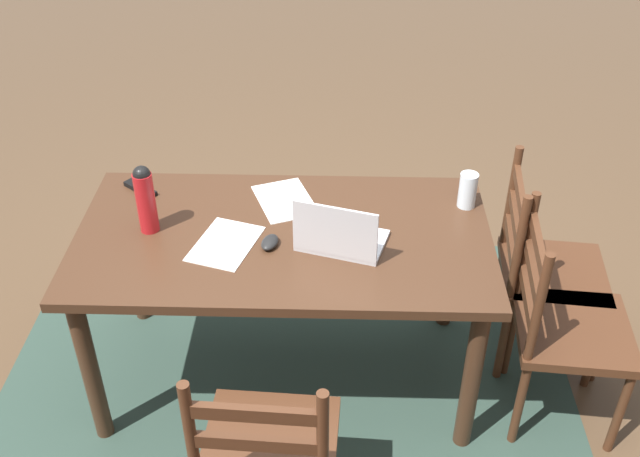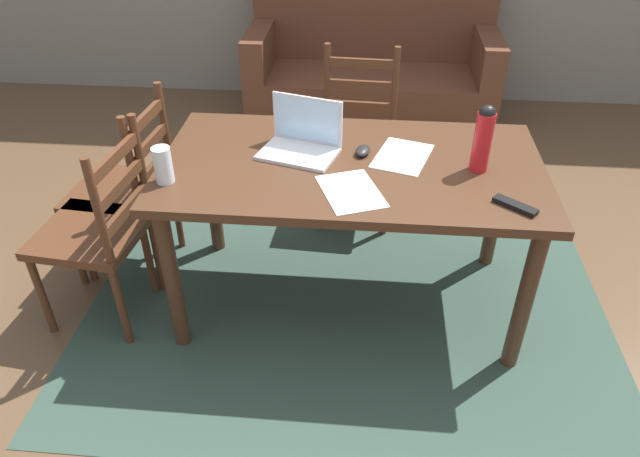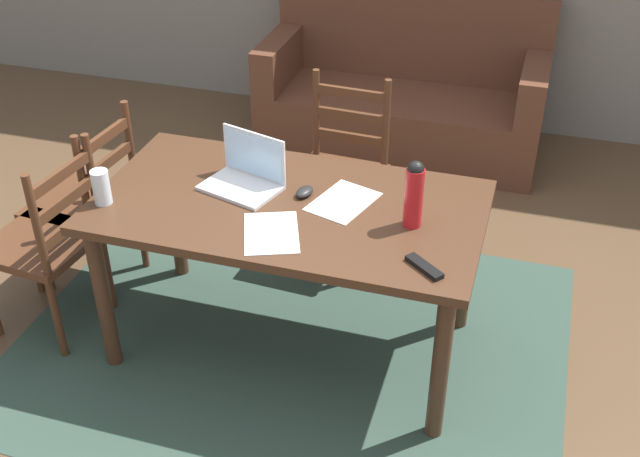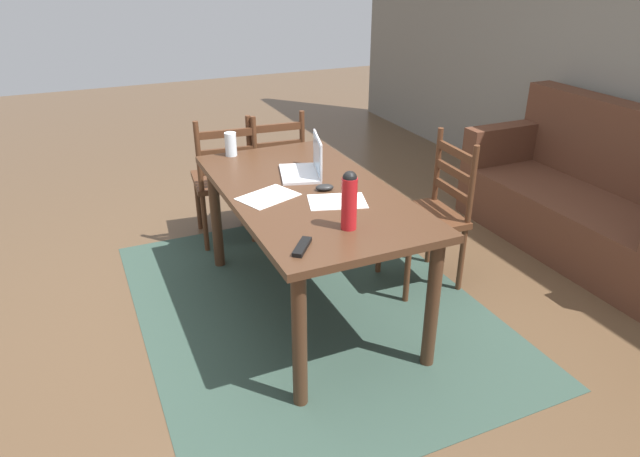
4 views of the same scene
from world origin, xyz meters
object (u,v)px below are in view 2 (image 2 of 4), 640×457
(chair_left_far, at_px, (127,190))
(drinking_glass, at_px, (163,165))
(dining_table, at_px, (351,182))
(laptop, at_px, (302,138))
(chair_left_near, at_px, (99,232))
(couch, at_px, (371,72))
(chair_far_head, at_px, (357,140))
(computer_mouse, at_px, (363,151))
(tv_remote, at_px, (515,206))
(water_bottle, at_px, (483,137))

(chair_left_far, relative_size, drinking_glass, 6.36)
(dining_table, bearing_deg, laptop, 157.67)
(chair_left_near, bearing_deg, couch, 63.56)
(chair_far_head, distance_m, computer_mouse, 0.80)
(couch, bearing_deg, tv_remote, -77.14)
(dining_table, xyz_separation_m, drinking_glass, (-0.73, -0.22, 0.17))
(chair_left_far, xyz_separation_m, chair_left_near, (-0.00, -0.35, 0.00))
(chair_far_head, height_order, water_bottle, water_bottle)
(chair_left_near, distance_m, computer_mouse, 1.21)
(couch, height_order, drinking_glass, couch)
(computer_mouse, bearing_deg, drinking_glass, -144.82)
(dining_table, xyz_separation_m, tv_remote, (0.62, -0.29, 0.11))
(couch, xyz_separation_m, drinking_glass, (-0.80, -2.38, 0.48))
(laptop, bearing_deg, chair_far_head, 72.96)
(dining_table, bearing_deg, water_bottle, -1.67)
(chair_left_far, distance_m, drinking_glass, 0.65)
(couch, xyz_separation_m, computer_mouse, (-0.02, -2.08, 0.43))
(tv_remote, bearing_deg, couch, 51.24)
(couch, distance_m, tv_remote, 2.55)
(chair_left_near, bearing_deg, computer_mouse, 12.70)
(couch, height_order, computer_mouse, couch)
(chair_far_head, distance_m, laptop, 0.83)
(chair_left_near, bearing_deg, drinking_glass, -6.43)
(chair_far_head, height_order, laptop, laptop)
(dining_table, height_order, laptop, laptop)
(chair_far_head, height_order, drinking_glass, chair_far_head)
(water_bottle, distance_m, computer_mouse, 0.50)
(chair_left_far, xyz_separation_m, couch, (1.16, 1.99, -0.11))
(laptop, bearing_deg, chair_left_near, -163.04)
(drinking_glass, bearing_deg, chair_left_near, 173.57)
(chair_left_far, bearing_deg, water_bottle, -6.56)
(chair_left_far, bearing_deg, tv_remote, -15.12)
(chair_left_near, distance_m, laptop, 0.99)
(computer_mouse, bearing_deg, couch, 103.70)
(water_bottle, bearing_deg, chair_far_head, 122.30)
(chair_far_head, distance_m, tv_remote, 1.30)
(drinking_glass, bearing_deg, chair_left_far, 132.86)
(chair_left_near, relative_size, laptop, 2.57)
(chair_left_far, xyz_separation_m, laptop, (0.88, -0.08, 0.36))
(couch, height_order, tv_remote, couch)
(drinking_glass, bearing_deg, couch, 71.42)
(dining_table, xyz_separation_m, water_bottle, (0.52, -0.02, 0.24))
(dining_table, height_order, couch, couch)
(chair_left_far, bearing_deg, chair_left_near, -90.01)
(drinking_glass, height_order, tv_remote, drinking_glass)
(laptop, bearing_deg, couch, 82.23)
(tv_remote, bearing_deg, chair_left_far, 113.26)
(chair_left_far, relative_size, laptop, 2.57)
(chair_far_head, xyz_separation_m, drinking_glass, (-0.74, -1.03, 0.38))
(chair_far_head, relative_size, chair_left_near, 1.00)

